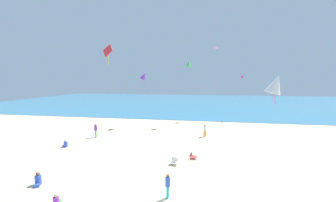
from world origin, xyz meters
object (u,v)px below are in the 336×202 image
person_1 (65,144)px  kite_purple (144,76)px  person_2 (56,201)px  person_5 (168,184)px  person_3 (205,130)px  beach_chair_far_left (193,156)px  person_0 (38,180)px  beach_chair_mid_beach (175,161)px  kite_green (189,64)px  person_4 (96,129)px  kite_magenta (243,76)px  kite_pink (216,47)px  kite_red (108,51)px  kite_white (276,84)px

person_1 → kite_purple: (5.11, 11.34, 7.22)m
person_2 → person_5: (5.94, 1.67, 0.60)m
person_3 → beach_chair_far_left: bearing=-33.4°
person_0 → person_2: size_ratio=1.29×
beach_chair_mid_beach → kite_green: kite_green is taller
beach_chair_mid_beach → person_1: (-11.68, 2.37, -0.02)m
beach_chair_far_left → person_4: size_ratio=0.42×
kite_magenta → person_3: bearing=-116.9°
person_0 → person_1: person_0 is taller
beach_chair_far_left → kite_magenta: size_ratio=0.67×
person_1 → kite_purple: kite_purple is taller
beach_chair_far_left → kite_purple: (-7.96, 12.27, 7.25)m
kite_pink → kite_magenta: kite_pink is taller
kite_pink → beach_chair_far_left: bearing=-98.5°
person_3 → person_4: person_4 is taller
person_1 → kite_green: (11.71, 13.66, 9.10)m
person_2 → kite_pink: size_ratio=0.38×
person_3 → kite_red: 15.77m
kite_pink → beach_chair_mid_beach: bearing=-101.3°
kite_white → kite_pink: (-0.86, 28.48, 6.22)m
beach_chair_far_left → person_3: bearing=71.0°
person_2 → person_3: 17.13m
person_2 → kite_white: kite_white is taller
person_0 → person_2: bearing=29.5°
person_0 → kite_pink: bearing=126.3°
beach_chair_mid_beach → kite_red: bearing=-43.2°
person_5 → kite_white: bearing=-7.3°
beach_chair_mid_beach → kite_green: size_ratio=0.35×
kite_pink → kite_magenta: size_ratio=1.66×
person_2 → person_4: (-4.72, 12.56, 0.73)m
kite_magenta → kite_red: bearing=-117.3°
beach_chair_mid_beach → person_1: bearing=-97.5°
person_5 → person_3: bearing=83.3°
person_4 → kite_purple: 10.69m
kite_red → person_2: bearing=-123.6°
beach_chair_far_left → person_2: bearing=-142.2°
person_3 → kite_magenta: size_ratio=1.46×
kite_white → kite_purple: bearing=121.8°
kite_pink → kite_purple: bearing=-140.7°
kite_red → person_4: bearing=124.3°
kite_magenta → person_2: bearing=-117.9°
person_3 → person_5: bearing=-34.1°
beach_chair_far_left → kite_green: bearing=85.4°
person_1 → person_4: size_ratio=0.46×
beach_chair_far_left → person_3: 7.29m
kite_red → kite_pink: (8.37, 26.33, 4.19)m
person_5 → person_4: bearing=137.5°
beach_chair_far_left → kite_white: kite_white is taller
person_4 → kite_red: (6.62, -9.69, 7.73)m
person_4 → person_5: 15.24m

